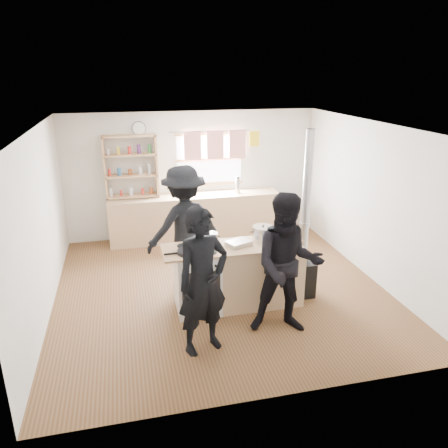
{
  "coord_description": "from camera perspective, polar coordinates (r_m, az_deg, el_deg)",
  "views": [
    {
      "loc": [
        -1.34,
        -5.99,
        3.26
      ],
      "look_at": [
        0.04,
        -0.1,
        1.1
      ],
      "focal_mm": 35.0,
      "sensor_mm": 36.0,
      "label": 1
    }
  ],
  "objects": [
    {
      "name": "person_near_left",
      "position": [
        5.15,
        -2.77,
        -7.55
      ],
      "size": [
        0.77,
        0.64,
        1.82
      ],
      "primitive_type": "imported",
      "rotation": [
        0.0,
        0.0,
        0.35
      ],
      "color": "black",
      "rests_on": "ground"
    },
    {
      "name": "skillet_greens",
      "position": [
        5.85,
        -4.6,
        -3.59
      ],
      "size": [
        0.33,
        0.33,
        0.05
      ],
      "color": "black",
      "rests_on": "cooking_island"
    },
    {
      "name": "roast_tray",
      "position": [
        6.09,
        1.94,
        -2.49
      ],
      "size": [
        0.39,
        0.34,
        0.07
      ],
      "color": "silver",
      "rests_on": "cooking_island"
    },
    {
      "name": "thermos",
      "position": [
        8.79,
        1.81,
        5.11
      ],
      "size": [
        0.1,
        0.1,
        0.31
      ],
      "primitive_type": "cylinder",
      "color": "silver",
      "rests_on": "back_counter"
    },
    {
      "name": "stockpot_counter",
      "position": [
        6.28,
        5.1,
        -1.21
      ],
      "size": [
        0.31,
        0.31,
        0.23
      ],
      "color": "silver",
      "rests_on": "cooking_island"
    },
    {
      "name": "stockpot_stove",
      "position": [
        6.1,
        -1.97,
        -1.95
      ],
      "size": [
        0.24,
        0.24,
        0.2
      ],
      "color": "silver",
      "rests_on": "cooking_island"
    },
    {
      "name": "shelving_unit",
      "position": [
        8.51,
        -12.07,
        7.37
      ],
      "size": [
        1.0,
        0.28,
        1.2
      ],
      "color": "tan",
      "rests_on": "back_counter"
    },
    {
      "name": "person_far",
      "position": [
        6.84,
        -5.22,
        -0.21
      ],
      "size": [
        1.39,
        1.07,
        1.9
      ],
      "primitive_type": "imported",
      "rotation": [
        0.0,
        0.0,
        3.47
      ],
      "color": "black",
      "rests_on": "ground"
    },
    {
      "name": "ground",
      "position": [
        6.96,
        -0.52,
        -8.36
      ],
      "size": [
        5.0,
        5.0,
        0.01
      ],
      "primitive_type": "cube",
      "color": "brown",
      "rests_on": "ground"
    },
    {
      "name": "cooking_island",
      "position": [
        6.3,
        1.87,
        -6.71
      ],
      "size": [
        1.97,
        0.64,
        0.93
      ],
      "color": "silver",
      "rests_on": "ground"
    },
    {
      "name": "back_counter",
      "position": [
        8.78,
        -3.72,
        0.94
      ],
      "size": [
        3.4,
        0.55,
        0.9
      ],
      "primitive_type": "cube",
      "color": "tan",
      "rests_on": "ground"
    },
    {
      "name": "person_near_right",
      "position": [
        5.56,
        8.3,
        -5.34
      ],
      "size": [
        1.04,
        0.89,
        1.86
      ],
      "primitive_type": "imported",
      "rotation": [
        0.0,
        0.0,
        -0.22
      ],
      "color": "black",
      "rests_on": "ground"
    },
    {
      "name": "flue_heater",
      "position": [
        6.59,
        10.24,
        -4.1
      ],
      "size": [
        0.35,
        0.35,
        2.5
      ],
      "color": "black",
      "rests_on": "ground"
    },
    {
      "name": "bread_board",
      "position": [
        6.3,
        8.86,
        -1.82
      ],
      "size": [
        0.33,
        0.27,
        0.12
      ],
      "color": "tan",
      "rests_on": "cooking_island"
    }
  ]
}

